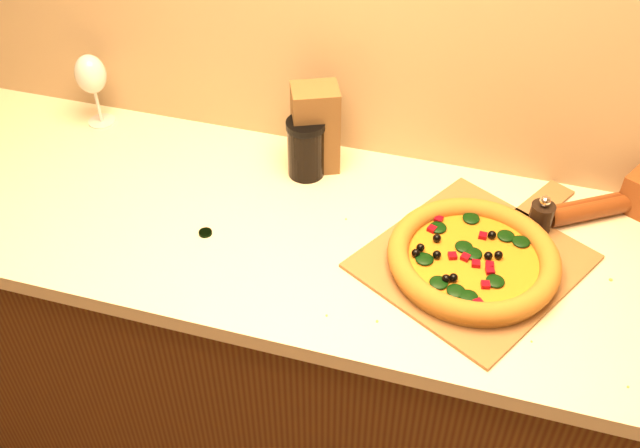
% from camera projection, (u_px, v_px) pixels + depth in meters
% --- Properties ---
extents(cabinet, '(2.80, 0.65, 0.86)m').
position_uv_depth(cabinet, '(341.00, 361.00, 1.93)').
color(cabinet, '#46210F').
rests_on(cabinet, ground).
extents(countertop, '(2.84, 0.68, 0.04)m').
position_uv_depth(countertop, '(345.00, 240.00, 1.63)').
color(countertop, beige).
rests_on(countertop, cabinet).
extents(pizza_peel, '(0.55, 0.62, 0.01)m').
position_uv_depth(pizza_peel, '(477.00, 257.00, 1.55)').
color(pizza_peel, brown).
rests_on(pizza_peel, countertop).
extents(pizza, '(0.36, 0.36, 0.05)m').
position_uv_depth(pizza, '(473.00, 258.00, 1.51)').
color(pizza, '#A57129').
rests_on(pizza, pizza_peel).
extents(bottle_cap, '(0.04, 0.04, 0.01)m').
position_uv_depth(bottle_cap, '(205.00, 233.00, 1.61)').
color(bottle_cap, black).
rests_on(bottle_cap, countertop).
extents(pepper_grinder, '(0.05, 0.05, 0.10)m').
position_uv_depth(pepper_grinder, '(541.00, 217.00, 1.59)').
color(pepper_grinder, black).
rests_on(pepper_grinder, countertop).
extents(rolling_pin, '(0.33, 0.22, 0.05)m').
position_uv_depth(rolling_pin, '(598.00, 207.00, 1.64)').
color(rolling_pin, '#52230E').
rests_on(rolling_pin, countertop).
extents(wine_glass, '(0.08, 0.08, 0.20)m').
position_uv_depth(wine_glass, '(91.00, 76.00, 1.86)').
color(wine_glass, silver).
rests_on(wine_glass, countertop).
extents(paper_bag, '(0.14, 0.13, 0.22)m').
position_uv_depth(paper_bag, '(315.00, 128.00, 1.73)').
color(paper_bag, brown).
rests_on(paper_bag, countertop).
extents(dark_jar, '(0.09, 0.09, 0.15)m').
position_uv_depth(dark_jar, '(306.00, 148.00, 1.73)').
color(dark_jar, black).
rests_on(dark_jar, countertop).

